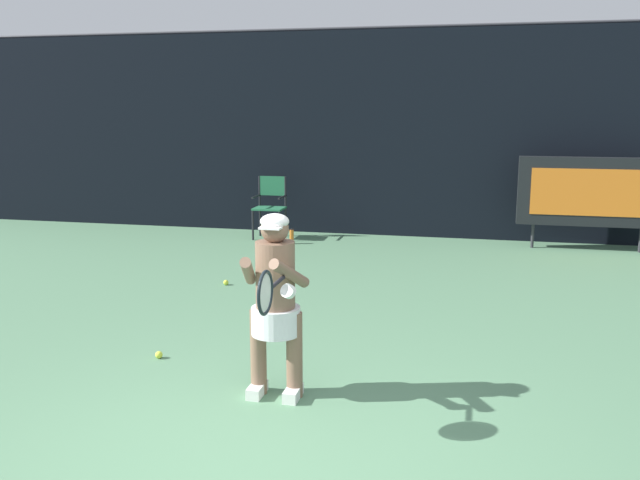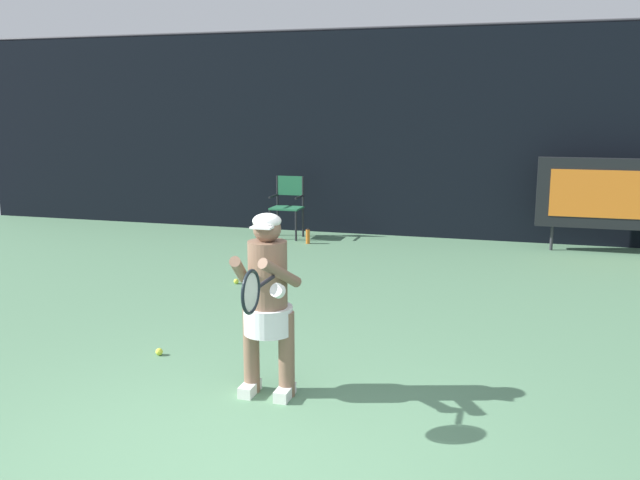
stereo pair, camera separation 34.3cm
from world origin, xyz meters
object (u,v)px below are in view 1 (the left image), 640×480
(water_bottle, at_px, (292,237))
(tennis_racket, at_px, (266,292))
(scoreboard, at_px, (589,192))
(tennis_ball_loose, at_px, (159,355))
(tennis_ball_spare, at_px, (226,283))
(tennis_player, at_px, (275,298))
(umpire_chair, at_px, (270,203))

(water_bottle, xyz_separation_m, tennis_racket, (1.70, -6.75, 0.93))
(scoreboard, height_order, tennis_ball_loose, scoreboard)
(water_bottle, bearing_deg, scoreboard, 7.01)
(tennis_ball_spare, bearing_deg, tennis_player, -62.79)
(scoreboard, distance_m, tennis_player, 7.40)
(water_bottle, bearing_deg, tennis_ball_loose, -87.36)
(tennis_player, distance_m, tennis_ball_loose, 1.60)
(tennis_player, xyz_separation_m, tennis_ball_loose, (-1.30, 0.55, -0.77))
(tennis_player, relative_size, tennis_racket, 2.46)
(scoreboard, relative_size, tennis_player, 1.49)
(tennis_player, distance_m, tennis_ball_spare, 3.69)
(tennis_racket, height_order, tennis_ball_spare, tennis_racket)
(water_bottle, distance_m, tennis_ball_spare, 2.86)
(umpire_chair, height_order, tennis_player, tennis_player)
(tennis_player, xyz_separation_m, tennis_ball_spare, (-1.65, 3.21, -0.77))
(water_bottle, xyz_separation_m, tennis_player, (1.55, -6.07, 0.68))
(tennis_player, bearing_deg, water_bottle, 104.33)
(umpire_chair, distance_m, tennis_racket, 7.54)
(umpire_chair, relative_size, water_bottle, 4.08)
(tennis_racket, relative_size, tennis_ball_spare, 8.85)
(umpire_chair, height_order, tennis_racket, tennis_racket)
(tennis_player, bearing_deg, tennis_ball_spare, 117.21)
(umpire_chair, bearing_deg, tennis_player, -72.46)
(tennis_racket, relative_size, tennis_ball_loose, 8.85)
(tennis_ball_spare, bearing_deg, water_bottle, 88.03)
(scoreboard, relative_size, tennis_racket, 3.65)
(tennis_racket, distance_m, tennis_ball_loose, 2.15)
(umpire_chair, xyz_separation_m, tennis_racket, (2.20, -7.20, 0.43))
(scoreboard, xyz_separation_m, umpire_chair, (-5.28, -0.14, -0.33))
(scoreboard, bearing_deg, tennis_ball_spare, -144.72)
(umpire_chair, bearing_deg, water_bottle, -41.38)
(tennis_ball_spare, bearing_deg, tennis_racket, -65.24)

